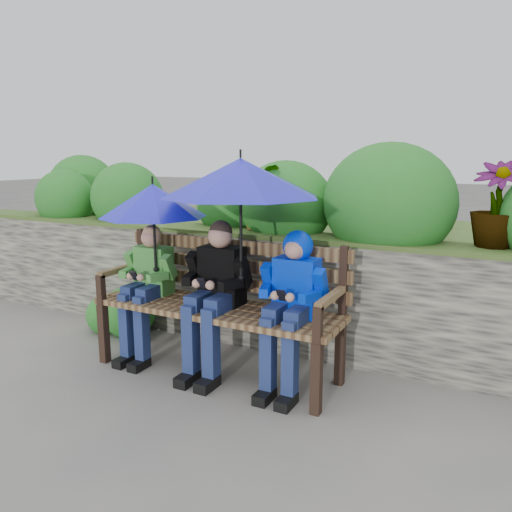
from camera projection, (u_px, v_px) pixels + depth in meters
The scene contains 8 objects.
ground at pixel (250, 379), 3.85m from camera, with size 60.00×60.00×0.00m, color #5A5A5A.
garden_backdrop at pixel (325, 261), 5.09m from camera, with size 8.00×2.85×1.84m.
park_bench at pixel (221, 297), 3.93m from camera, with size 2.00×0.59×1.05m.
boy_left at pixel (147, 283), 4.14m from camera, with size 0.45×0.52×1.13m.
boy_middle at pixel (215, 289), 3.82m from camera, with size 0.51×0.58×1.21m.
boy_right at pixel (292, 295), 3.55m from camera, with size 0.47×0.57×1.17m.
umbrella_left at pixel (153, 201), 3.94m from camera, with size 0.85×0.85×0.77m.
umbrella_right at pixel (241, 178), 3.54m from camera, with size 1.17×1.17×0.95m.
Camera 1 is at (1.69, -3.16, 1.69)m, focal length 35.00 mm.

